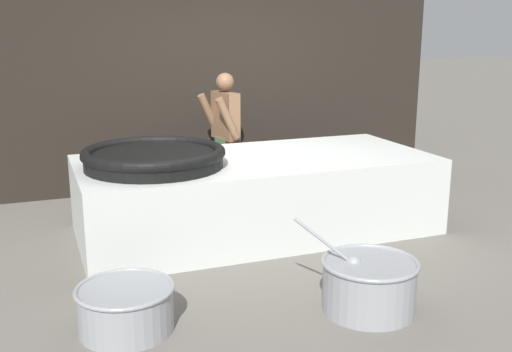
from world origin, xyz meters
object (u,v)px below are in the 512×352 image
Objects in this scene: prep_bowl_meat at (126,306)px; cook at (225,133)px; giant_wok_near at (154,157)px; prep_bowl_vegetables at (369,283)px.

cook is at bearing 59.79° from prep_bowl_meat.
cook is (1.11, 1.26, -0.04)m from giant_wok_near.
giant_wok_near is at bearing 121.47° from prep_bowl_vegetables.
giant_wok_near is at bearing 70.94° from prep_bowl_meat.
prep_bowl_vegetables is (1.18, -1.94, -0.66)m from giant_wok_near.
prep_bowl_vegetables is at bearing -58.53° from giant_wok_near.
cook is 2.23× the size of prep_bowl_meat.
cook is at bearing 91.32° from prep_bowl_vegetables.
cook is 3.26m from prep_bowl_vegetables.
prep_bowl_vegetables is at bearing -11.03° from prep_bowl_meat.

